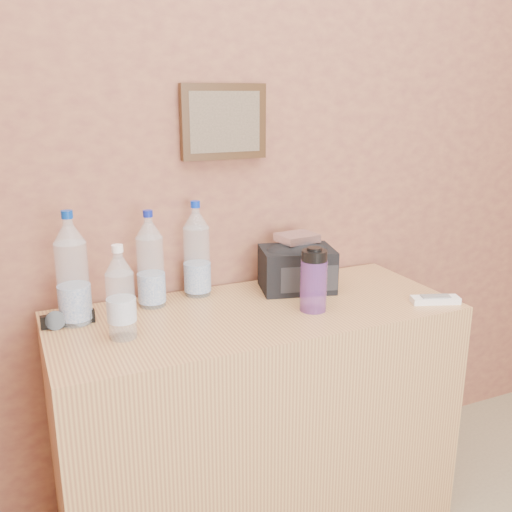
{
  "coord_description": "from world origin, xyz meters",
  "views": [
    {
      "loc": [
        -0.76,
        0.13,
        1.5
      ],
      "look_at": [
        -0.06,
        1.71,
        1.0
      ],
      "focal_mm": 40.0,
      "sensor_mm": 36.0,
      "label": 1
    }
  ],
  "objects_px": {
    "dresser": "(256,421)",
    "ac_remote": "(435,300)",
    "pet_small": "(121,298)",
    "sunglasses": "(68,319)",
    "foil_packet": "(297,238)",
    "pet_large_a": "(73,275)",
    "pet_large_b": "(151,264)",
    "nalgene_bottle": "(314,280)",
    "pet_large_c": "(197,254)",
    "toiletry_bag": "(297,266)"
  },
  "relations": [
    {
      "from": "pet_large_a",
      "to": "pet_large_c",
      "type": "relative_size",
      "value": 1.06
    },
    {
      "from": "pet_large_c",
      "to": "pet_small",
      "type": "bearing_deg",
      "value": -140.58
    },
    {
      "from": "pet_small",
      "to": "toiletry_bag",
      "type": "bearing_deg",
      "value": 14.09
    },
    {
      "from": "nalgene_bottle",
      "to": "toiletry_bag",
      "type": "relative_size",
      "value": 0.83
    },
    {
      "from": "pet_large_a",
      "to": "ac_remote",
      "type": "distance_m",
      "value": 1.17
    },
    {
      "from": "dresser",
      "to": "nalgene_bottle",
      "type": "bearing_deg",
      "value": -25.16
    },
    {
      "from": "dresser",
      "to": "pet_large_a",
      "type": "relative_size",
      "value": 3.76
    },
    {
      "from": "pet_large_a",
      "to": "pet_large_b",
      "type": "height_order",
      "value": "pet_large_a"
    },
    {
      "from": "pet_large_c",
      "to": "toiletry_bag",
      "type": "relative_size",
      "value": 1.31
    },
    {
      "from": "ac_remote",
      "to": "foil_packet",
      "type": "xyz_separation_m",
      "value": [
        -0.35,
        0.33,
        0.17
      ]
    },
    {
      "from": "dresser",
      "to": "ac_remote",
      "type": "height_order",
      "value": "ac_remote"
    },
    {
      "from": "sunglasses",
      "to": "nalgene_bottle",
      "type": "bearing_deg",
      "value": -14.26
    },
    {
      "from": "pet_large_c",
      "to": "toiletry_bag",
      "type": "xyz_separation_m",
      "value": [
        0.34,
        -0.09,
        -0.06
      ]
    },
    {
      "from": "pet_large_a",
      "to": "pet_small",
      "type": "bearing_deg",
      "value": -57.09
    },
    {
      "from": "sunglasses",
      "to": "foil_packet",
      "type": "relative_size",
      "value": 1.21
    },
    {
      "from": "sunglasses",
      "to": "foil_packet",
      "type": "xyz_separation_m",
      "value": [
        0.79,
        0.03,
        0.16
      ]
    },
    {
      "from": "nalgene_bottle",
      "to": "sunglasses",
      "type": "distance_m",
      "value": 0.77
    },
    {
      "from": "nalgene_bottle",
      "to": "toiletry_bag",
      "type": "xyz_separation_m",
      "value": [
        0.05,
        0.2,
        -0.02
      ]
    },
    {
      "from": "foil_packet",
      "to": "pet_large_a",
      "type": "bearing_deg",
      "value": -178.81
    },
    {
      "from": "pet_large_c",
      "to": "nalgene_bottle",
      "type": "height_order",
      "value": "pet_large_c"
    },
    {
      "from": "pet_large_c",
      "to": "foil_packet",
      "type": "height_order",
      "value": "pet_large_c"
    },
    {
      "from": "pet_small",
      "to": "nalgene_bottle",
      "type": "height_order",
      "value": "pet_small"
    },
    {
      "from": "pet_small",
      "to": "sunglasses",
      "type": "distance_m",
      "value": 0.23
    },
    {
      "from": "dresser",
      "to": "nalgene_bottle",
      "type": "height_order",
      "value": "nalgene_bottle"
    },
    {
      "from": "nalgene_bottle",
      "to": "pet_large_b",
      "type": "bearing_deg",
      "value": 151.16
    },
    {
      "from": "pet_large_c",
      "to": "sunglasses",
      "type": "xyz_separation_m",
      "value": [
        -0.45,
        -0.1,
        -0.12
      ]
    },
    {
      "from": "foil_packet",
      "to": "pet_large_b",
      "type": "bearing_deg",
      "value": 176.31
    },
    {
      "from": "pet_small",
      "to": "foil_packet",
      "type": "xyz_separation_m",
      "value": [
        0.66,
        0.18,
        0.06
      ]
    },
    {
      "from": "pet_small",
      "to": "sunglasses",
      "type": "bearing_deg",
      "value": 131.11
    },
    {
      "from": "dresser",
      "to": "pet_large_a",
      "type": "height_order",
      "value": "pet_large_a"
    },
    {
      "from": "dresser",
      "to": "toiletry_bag",
      "type": "relative_size",
      "value": 5.22
    },
    {
      "from": "pet_large_b",
      "to": "sunglasses",
      "type": "bearing_deg",
      "value": -167.27
    },
    {
      "from": "dresser",
      "to": "pet_large_b",
      "type": "xyz_separation_m",
      "value": [
        -0.3,
        0.18,
        0.55
      ]
    },
    {
      "from": "dresser",
      "to": "foil_packet",
      "type": "bearing_deg",
      "value": 32.84
    },
    {
      "from": "sunglasses",
      "to": "toiletry_bag",
      "type": "distance_m",
      "value": 0.79
    },
    {
      "from": "pet_large_a",
      "to": "ac_remote",
      "type": "bearing_deg",
      "value": -15.81
    },
    {
      "from": "sunglasses",
      "to": "pet_large_c",
      "type": "bearing_deg",
      "value": 13.31
    },
    {
      "from": "dresser",
      "to": "ac_remote",
      "type": "distance_m",
      "value": 0.73
    },
    {
      "from": "pet_large_a",
      "to": "foil_packet",
      "type": "height_order",
      "value": "pet_large_a"
    },
    {
      "from": "pet_large_a",
      "to": "pet_small",
      "type": "relative_size",
      "value": 1.27
    },
    {
      "from": "pet_large_c",
      "to": "ac_remote",
      "type": "distance_m",
      "value": 0.82
    },
    {
      "from": "dresser",
      "to": "nalgene_bottle",
      "type": "xyz_separation_m",
      "value": [
        0.17,
        -0.08,
        0.51
      ]
    },
    {
      "from": "pet_small",
      "to": "ac_remote",
      "type": "bearing_deg",
      "value": -8.44
    },
    {
      "from": "dresser",
      "to": "nalgene_bottle",
      "type": "relative_size",
      "value": 6.25
    },
    {
      "from": "foil_packet",
      "to": "pet_large_c",
      "type": "bearing_deg",
      "value": 168.05
    },
    {
      "from": "pet_large_b",
      "to": "pet_large_c",
      "type": "distance_m",
      "value": 0.18
    },
    {
      "from": "pet_large_b",
      "to": "toiletry_bag",
      "type": "height_order",
      "value": "pet_large_b"
    },
    {
      "from": "pet_large_b",
      "to": "pet_small",
      "type": "height_order",
      "value": "pet_large_b"
    },
    {
      "from": "pet_large_c",
      "to": "toiletry_bag",
      "type": "bearing_deg",
      "value": -15.27
    },
    {
      "from": "pet_large_a",
      "to": "dresser",
      "type": "bearing_deg",
      "value": -13.16
    }
  ]
}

